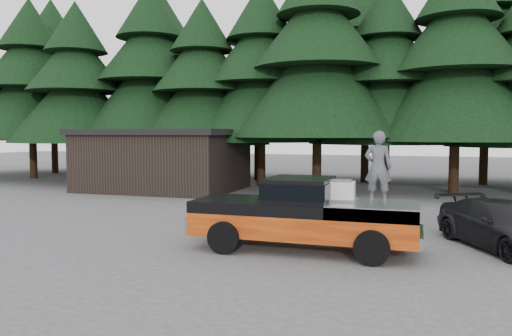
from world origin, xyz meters
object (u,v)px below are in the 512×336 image
(air_compressor, at_px, (341,192))
(utility_building, at_px, (164,159))
(pickup_truck, at_px, (304,225))
(man_on_bed, at_px, (378,167))
(parked_car, at_px, (502,225))

(air_compressor, bearing_deg, utility_building, 132.00)
(pickup_truck, xyz_separation_m, air_compressor, (0.94, 0.16, 0.91))
(pickup_truck, relative_size, man_on_bed, 3.31)
(utility_building, bearing_deg, parked_car, -32.33)
(air_compressor, distance_m, man_on_bed, 1.17)
(air_compressor, bearing_deg, man_on_bed, -14.07)
(man_on_bed, bearing_deg, air_compressor, -13.59)
(parked_car, bearing_deg, pickup_truck, 173.44)
(pickup_truck, xyz_separation_m, parked_car, (4.99, 1.83, -0.02))
(man_on_bed, bearing_deg, parked_car, -151.48)
(parked_car, bearing_deg, man_on_bed, -175.79)
(air_compressor, xyz_separation_m, utility_building, (-11.40, 11.45, 0.09))
(parked_car, height_order, utility_building, utility_building)
(parked_car, relative_size, utility_building, 0.53)
(parked_car, bearing_deg, air_compressor, 175.73)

